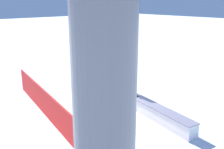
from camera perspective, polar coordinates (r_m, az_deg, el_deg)
The scene contains 5 objects.
ground_plane at distance 12.20m, azimuth 3.51°, elevation -6.34°, with size 120.00×120.00×0.00m, color white.
grind_box at distance 12.10m, azimuth 3.53°, elevation -5.20°, with size 7.77×1.84×0.57m.
snowboarder at distance 11.76m, azimuth 3.63°, elevation -0.19°, with size 1.52×0.73×1.44m.
safety_fence at distance 9.93m, azimuth -12.03°, elevation -8.61°, with size 10.43×0.06×1.11m, color red.
trail_marker at distance 15.31m, azimuth -8.43°, elevation 2.15°, with size 0.40×0.10×1.89m.
Camera 1 is at (-7.98, 7.98, 4.63)m, focal length 41.86 mm.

